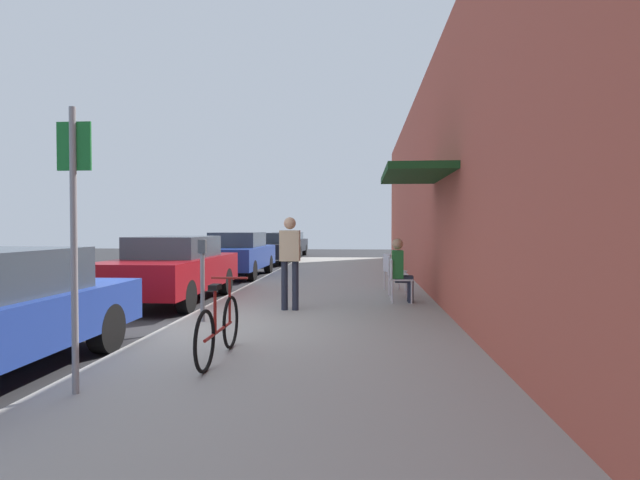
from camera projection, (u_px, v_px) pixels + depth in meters
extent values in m
plane|color=#2D2D30|center=(162.00, 336.00, 7.61)|extent=(60.00, 60.00, 0.00)
cube|color=#9E9B93|center=(321.00, 312.00, 9.42)|extent=(4.50, 32.00, 0.12)
cube|color=#BC5442|center=(453.00, 172.00, 9.15)|extent=(0.30, 32.00, 5.29)
cube|color=#19471E|center=(414.00, 174.00, 9.12)|extent=(1.10, 2.80, 0.12)
cylinder|color=black|center=(106.00, 329.00, 6.55)|extent=(0.22, 0.64, 0.64)
cube|color=maroon|center=(172.00, 273.00, 10.94)|extent=(1.80, 4.40, 0.66)
cube|color=#333D47|center=(175.00, 247.00, 11.08)|extent=(1.48, 2.11, 0.45)
cylinder|color=black|center=(225.00, 281.00, 12.24)|extent=(0.22, 0.64, 0.64)
cylinder|color=black|center=(162.00, 281.00, 12.37)|extent=(0.22, 0.64, 0.64)
cylinder|color=black|center=(186.00, 297.00, 9.53)|extent=(0.22, 0.64, 0.64)
cylinder|color=black|center=(106.00, 296.00, 9.66)|extent=(0.22, 0.64, 0.64)
cube|color=navy|center=(237.00, 257.00, 16.66)|extent=(1.80, 4.40, 0.67)
cube|color=#333D47|center=(238.00, 239.00, 16.80)|extent=(1.48, 2.11, 0.48)
cylinder|color=black|center=(268.00, 264.00, 17.97)|extent=(0.22, 0.64, 0.64)
cylinder|color=black|center=(225.00, 264.00, 18.09)|extent=(0.22, 0.64, 0.64)
cylinder|color=black|center=(252.00, 271.00, 15.25)|extent=(0.22, 0.64, 0.64)
cylinder|color=black|center=(201.00, 270.00, 15.38)|extent=(0.22, 0.64, 0.64)
cube|color=black|center=(270.00, 250.00, 22.63)|extent=(1.80, 4.40, 0.60)
cube|color=#333D47|center=(270.00, 238.00, 22.76)|extent=(1.48, 2.11, 0.47)
cylinder|color=black|center=(291.00, 255.00, 23.93)|extent=(0.22, 0.64, 0.64)
cylinder|color=black|center=(259.00, 255.00, 24.06)|extent=(0.22, 0.64, 0.64)
cylinder|color=black|center=(283.00, 259.00, 21.21)|extent=(0.22, 0.64, 0.64)
cylinder|color=black|center=(246.00, 258.00, 21.34)|extent=(0.22, 0.64, 0.64)
cube|color=black|center=(288.00, 245.00, 28.11)|extent=(1.80, 4.40, 0.64)
cube|color=#333D47|center=(288.00, 236.00, 28.24)|extent=(1.48, 2.11, 0.41)
cylinder|color=black|center=(304.00, 250.00, 29.41)|extent=(0.22, 0.64, 0.64)
cylinder|color=black|center=(278.00, 250.00, 29.54)|extent=(0.22, 0.64, 0.64)
cylinder|color=black|center=(299.00, 252.00, 26.69)|extent=(0.22, 0.64, 0.64)
cylinder|color=black|center=(269.00, 252.00, 26.82)|extent=(0.22, 0.64, 0.64)
cylinder|color=slate|center=(203.00, 287.00, 8.10)|extent=(0.07, 0.07, 1.10)
cube|color=#383D42|center=(202.00, 246.00, 8.08)|extent=(0.12, 0.10, 0.22)
cylinder|color=gray|center=(74.00, 251.00, 4.56)|extent=(0.06, 0.06, 2.60)
cube|color=#19722D|center=(74.00, 146.00, 4.56)|extent=(0.32, 0.02, 0.44)
torus|color=black|center=(231.00, 322.00, 6.29)|extent=(0.04, 0.66, 0.66)
torus|color=black|center=(205.00, 341.00, 5.25)|extent=(0.04, 0.66, 0.66)
cylinder|color=maroon|center=(219.00, 331.00, 5.77)|extent=(0.04, 1.05, 0.04)
cylinder|color=maroon|center=(215.00, 311.00, 5.61)|extent=(0.04, 0.04, 0.50)
cube|color=black|center=(215.00, 287.00, 5.61)|extent=(0.10, 0.20, 0.06)
cylinder|color=maroon|center=(230.00, 300.00, 6.24)|extent=(0.03, 0.03, 0.56)
cylinder|color=maroon|center=(229.00, 278.00, 6.23)|extent=(0.46, 0.03, 0.03)
cylinder|color=silver|center=(410.00, 290.00, 10.36)|extent=(0.04, 0.04, 0.45)
cylinder|color=silver|center=(412.00, 292.00, 9.98)|extent=(0.04, 0.04, 0.45)
cylinder|color=silver|center=(391.00, 290.00, 10.40)|extent=(0.04, 0.04, 0.45)
cylinder|color=silver|center=(392.00, 292.00, 10.02)|extent=(0.04, 0.04, 0.45)
cube|color=silver|center=(401.00, 279.00, 10.19)|extent=(0.45, 0.45, 0.03)
cube|color=silver|center=(391.00, 269.00, 10.20)|extent=(0.04, 0.44, 0.40)
cylinder|color=#232838|center=(410.00, 290.00, 10.27)|extent=(0.11, 0.11, 0.47)
cylinder|color=#232838|center=(404.00, 279.00, 10.28)|extent=(0.36, 0.15, 0.14)
cylinder|color=#232838|center=(411.00, 291.00, 10.07)|extent=(0.11, 0.11, 0.47)
cylinder|color=#232838|center=(404.00, 280.00, 10.08)|extent=(0.36, 0.15, 0.14)
cube|color=#267233|center=(397.00, 264.00, 10.19)|extent=(0.23, 0.36, 0.56)
sphere|color=tan|center=(398.00, 244.00, 10.17)|extent=(0.22, 0.22, 0.22)
cylinder|color=silver|center=(406.00, 285.00, 11.25)|extent=(0.04, 0.04, 0.45)
cylinder|color=silver|center=(408.00, 287.00, 10.88)|extent=(0.04, 0.04, 0.45)
cylinder|color=silver|center=(389.00, 285.00, 11.29)|extent=(0.04, 0.04, 0.45)
cylinder|color=silver|center=(390.00, 287.00, 10.91)|extent=(0.04, 0.04, 0.45)
cube|color=silver|center=(398.00, 275.00, 11.07)|extent=(0.44, 0.44, 0.03)
cube|color=silver|center=(389.00, 266.00, 11.09)|extent=(0.03, 0.44, 0.40)
cylinder|color=silver|center=(399.00, 280.00, 12.36)|extent=(0.04, 0.04, 0.45)
cylinder|color=silver|center=(405.00, 281.00, 11.99)|extent=(0.04, 0.04, 0.45)
cylinder|color=silver|center=(385.00, 280.00, 12.27)|extent=(0.04, 0.04, 0.45)
cylinder|color=silver|center=(390.00, 282.00, 11.90)|extent=(0.04, 0.04, 0.45)
cube|color=silver|center=(395.00, 271.00, 12.12)|extent=(0.56, 0.56, 0.03)
cube|color=silver|center=(387.00, 263.00, 12.07)|extent=(0.17, 0.43, 0.40)
cylinder|color=#232838|center=(285.00, 286.00, 9.22)|extent=(0.12, 0.12, 0.90)
cylinder|color=#232838|center=(295.00, 286.00, 9.20)|extent=(0.12, 0.12, 0.90)
cube|color=#CCB28C|center=(290.00, 246.00, 9.19)|extent=(0.36, 0.22, 0.56)
sphere|color=tan|center=(290.00, 223.00, 9.18)|extent=(0.22, 0.22, 0.22)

